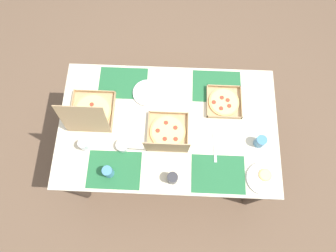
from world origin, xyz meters
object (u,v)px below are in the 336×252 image
at_px(plate_far_right, 263,178).
at_px(cup_clear_left, 108,172).
at_px(pizza_box_corner_right, 91,113).
at_px(pizza_box_edge_far, 224,102).
at_px(cup_clear_right, 84,145).
at_px(cup_dark, 260,142).
at_px(condiment_bowl, 123,146).
at_px(cup_spare, 172,178).
at_px(plate_near_right, 147,93).
at_px(pizza_box_center, 168,135).

relative_size(plate_far_right, cup_clear_left, 2.16).
distance_m(pizza_box_corner_right, pizza_box_edge_far, 0.96).
height_order(cup_clear_right, cup_dark, cup_clear_right).
height_order(pizza_box_corner_right, cup_dark, pizza_box_corner_right).
height_order(cup_clear_left, condiment_bowl, cup_clear_left).
xyz_separation_m(plate_far_right, cup_spare, (0.60, 0.03, 0.03)).
height_order(plate_far_right, cup_spare, cup_spare).
relative_size(pizza_box_edge_far, cup_spare, 2.87).
height_order(cup_dark, condiment_bowl, cup_dark).
relative_size(pizza_box_corner_right, cup_dark, 3.86).
distance_m(pizza_box_corner_right, plate_near_right, 0.43).
relative_size(cup_clear_left, cup_clear_right, 1.11).
xyz_separation_m(plate_near_right, condiment_bowl, (0.14, 0.41, 0.01)).
distance_m(pizza_box_center, cup_clear_left, 0.47).
relative_size(plate_far_right, cup_dark, 2.44).
xyz_separation_m(plate_far_right, cup_clear_left, (1.02, 0.01, 0.04)).
bearing_deg(cup_dark, pizza_box_center, -1.78).
xyz_separation_m(pizza_box_corner_right, condiment_bowl, (-0.24, 0.22, -0.03)).
bearing_deg(cup_dark, pizza_box_edge_far, -51.84).
bearing_deg(cup_clear_left, condiment_bowl, -110.82).
bearing_deg(cup_clear_right, cup_spare, 161.68).
xyz_separation_m(plate_near_right, cup_clear_right, (0.40, 0.42, 0.04)).
bearing_deg(plate_far_right, cup_spare, 2.96).
distance_m(pizza_box_center, plate_near_right, 0.37).
xyz_separation_m(pizza_box_edge_far, plate_far_right, (-0.25, 0.54, -0.00)).
height_order(plate_far_right, cup_clear_right, cup_clear_right).
bearing_deg(cup_spare, condiment_bowl, -31.32).
distance_m(plate_near_right, cup_spare, 0.66).
xyz_separation_m(pizza_box_edge_far, cup_dark, (-0.24, 0.30, 0.03)).
height_order(pizza_box_edge_far, condiment_bowl, condiment_bowl).
xyz_separation_m(cup_spare, cup_dark, (-0.59, -0.27, 0.00)).
relative_size(cup_clear_left, cup_dark, 1.13).
bearing_deg(cup_clear_right, condiment_bowl, -177.21).
distance_m(plate_near_right, cup_dark, 0.87).
bearing_deg(cup_clear_left, cup_clear_right, -44.05).
bearing_deg(pizza_box_corner_right, pizza_box_center, 165.53).
height_order(plate_near_right, plate_far_right, plate_far_right).
relative_size(pizza_box_edge_far, cup_dark, 2.84).
xyz_separation_m(pizza_box_corner_right, cup_dark, (-1.18, 0.16, -0.01)).
relative_size(cup_dark, condiment_bowl, 1.01).
relative_size(pizza_box_corner_right, plate_far_right, 1.58).
height_order(pizza_box_edge_far, cup_clear_left, cup_clear_left).
distance_m(plate_far_right, cup_clear_left, 1.03).
bearing_deg(cup_clear_right, plate_far_right, 172.00).
relative_size(pizza_box_edge_far, plate_far_right, 1.16).
relative_size(pizza_box_center, cup_spare, 3.66).
xyz_separation_m(cup_clear_right, cup_spare, (-0.61, 0.20, -0.00)).
height_order(pizza_box_edge_far, cup_clear_right, cup_clear_right).
distance_m(pizza_box_center, pizza_box_edge_far, 0.49).
bearing_deg(condiment_bowl, cup_clear_left, 69.18).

